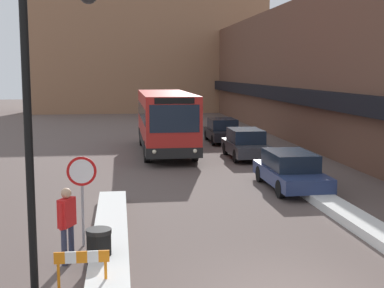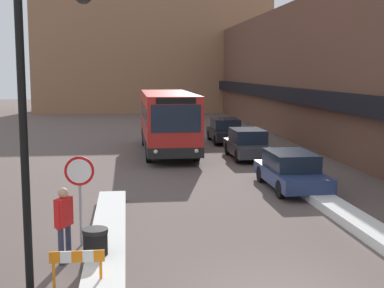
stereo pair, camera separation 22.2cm
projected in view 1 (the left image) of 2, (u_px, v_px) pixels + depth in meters
name	position (u px, v px, depth m)	size (l,w,h in m)	color
building_row_right	(323.00, 72.00, 35.09)	(5.50, 60.00, 8.94)	brown
building_backdrop_far	(148.00, 45.00, 60.65)	(26.00, 8.00, 14.96)	#996B4C
snow_bank_left	(111.00, 237.00, 14.09)	(0.90, 9.53, 0.34)	silver
snow_bank_right	(353.00, 218.00, 16.05)	(0.90, 10.68, 0.28)	silver
city_bus	(166.00, 120.00, 29.69)	(2.69, 10.13, 3.35)	red
parked_car_front	(290.00, 170.00, 20.65)	(1.88, 4.62, 1.44)	navy
parked_car_middle	(246.00, 144.00, 27.93)	(1.85, 4.31, 1.53)	#38383D
parked_car_back	(223.00, 131.00, 34.23)	(1.87, 4.22, 1.51)	black
stop_sign	(82.00, 181.00, 13.70)	(0.76, 0.08, 2.36)	gray
street_lamp	(43.00, 105.00, 10.20)	(1.46, 0.36, 6.25)	black
pedestrian	(67.00, 218.00, 12.54)	(0.41, 0.54, 1.82)	#333851
trash_bin	(99.00, 249.00, 12.23)	(0.59, 0.59, 0.95)	black
construction_barricade	(82.00, 264.00, 10.74)	(1.10, 0.06, 0.94)	orange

